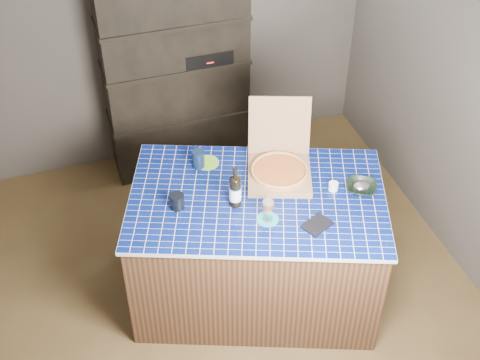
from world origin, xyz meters
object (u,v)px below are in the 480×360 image
object	(u,v)px
bowl	(361,187)
dvd_case	(317,225)
wine_glass	(268,205)
kitchen_island	(256,246)
pizza_box	(279,168)
mead_bottle	(235,191)

from	to	relation	value
bowl	dvd_case	bearing A→B (deg)	-151.50
wine_glass	dvd_case	bearing A→B (deg)	-27.98
kitchen_island	pizza_box	world-z (taller)	pizza_box
mead_bottle	wine_glass	distance (m)	0.25
kitchen_island	bowl	world-z (taller)	bowl
mead_bottle	wine_glass	xyz separation A→B (m)	(0.15, -0.20, 0.00)
pizza_box	mead_bottle	distance (m)	0.43
pizza_box	wine_glass	bearing A→B (deg)	-101.12
mead_bottle	bowl	bearing A→B (deg)	-8.38
wine_glass	pizza_box	bearing A→B (deg)	60.11
mead_bottle	bowl	xyz separation A→B (m)	(0.85, -0.13, -0.10)
bowl	mead_bottle	bearing A→B (deg)	171.62
pizza_box	wine_glass	size ratio (longest dim) A/B	3.57
wine_glass	dvd_case	xyz separation A→B (m)	(0.28, -0.15, -0.12)
wine_glass	dvd_case	size ratio (longest dim) A/B	0.98
mead_bottle	bowl	world-z (taller)	mead_bottle
kitchen_island	dvd_case	xyz separation A→B (m)	(0.27, -0.38, 0.48)
mead_bottle	bowl	size ratio (longest dim) A/B	1.51
pizza_box	mead_bottle	bearing A→B (deg)	-134.15
kitchen_island	bowl	distance (m)	0.86
wine_glass	bowl	size ratio (longest dim) A/B	0.86
kitchen_island	bowl	size ratio (longest dim) A/B	9.66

